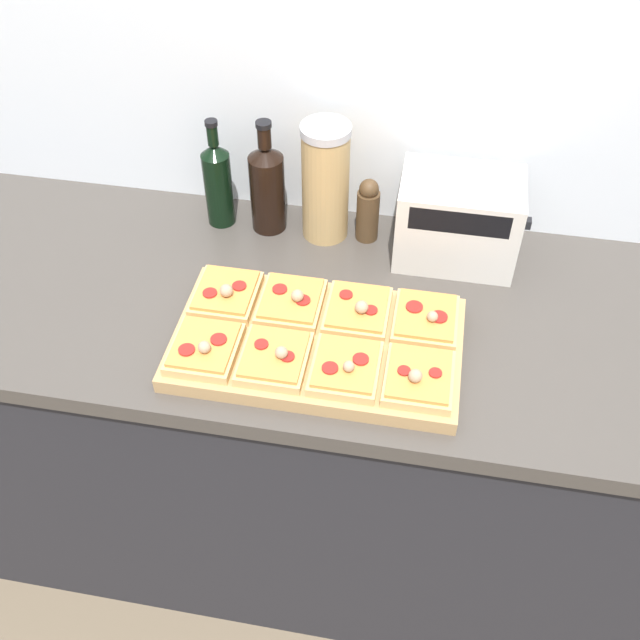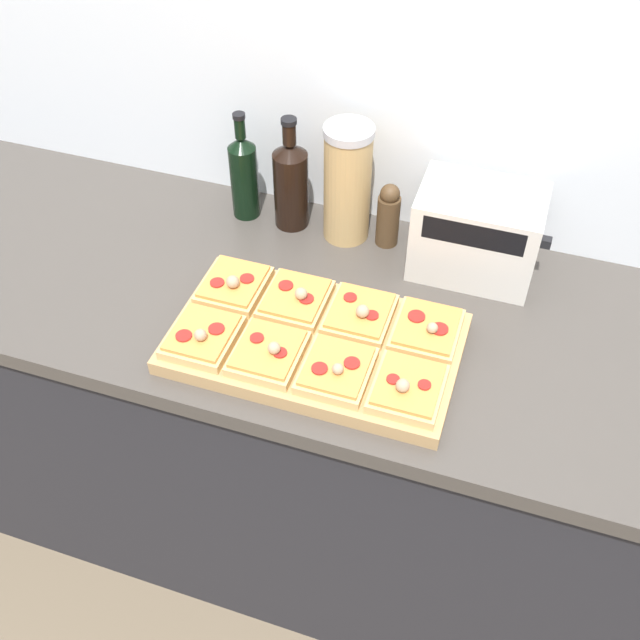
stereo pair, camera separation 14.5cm
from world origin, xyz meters
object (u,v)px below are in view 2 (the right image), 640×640
at_px(wine_bottle, 291,183).
at_px(toaster_oven, 477,232).
at_px(pepper_mill, 388,215).
at_px(cutting_board, 315,343).
at_px(grain_jar_tall, 347,183).
at_px(olive_oil_bottle, 244,175).

height_order(wine_bottle, toaster_oven, wine_bottle).
height_order(pepper_mill, toaster_oven, toaster_oven).
bearing_deg(cutting_board, toaster_oven, 54.05).
height_order(cutting_board, toaster_oven, toaster_oven).
relative_size(grain_jar_tall, pepper_mill, 1.78).
relative_size(pepper_mill, toaster_oven, 0.55).
distance_m(pepper_mill, toaster_oven, 0.20).
relative_size(wine_bottle, toaster_oven, 0.97).
height_order(olive_oil_bottle, toaster_oven, olive_oil_bottle).
distance_m(olive_oil_bottle, pepper_mill, 0.34).
bearing_deg(cutting_board, pepper_mill, 82.57).
bearing_deg(olive_oil_bottle, cutting_board, -51.08).
relative_size(cutting_board, olive_oil_bottle, 2.12).
distance_m(cutting_board, grain_jar_tall, 0.39).
bearing_deg(wine_bottle, grain_jar_tall, 0.00).
bearing_deg(toaster_oven, wine_bottle, 176.47).
bearing_deg(pepper_mill, wine_bottle, -180.00).
height_order(grain_jar_tall, toaster_oven, grain_jar_tall).
bearing_deg(cutting_board, olive_oil_bottle, 128.92).
height_order(olive_oil_bottle, wine_bottle, wine_bottle).
xyz_separation_m(grain_jar_tall, pepper_mill, (0.10, 0.00, -0.06)).
bearing_deg(grain_jar_tall, olive_oil_bottle, 180.00).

